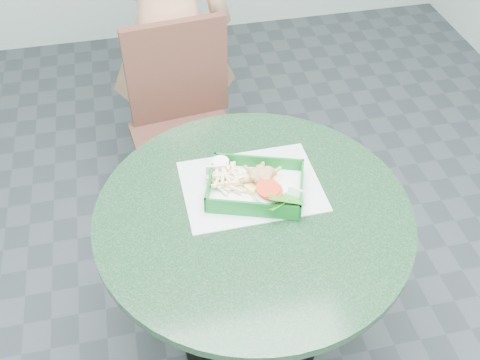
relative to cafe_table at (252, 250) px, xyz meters
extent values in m
cube|color=#303335|center=(0.00, 0.00, -0.58)|extent=(4.00, 5.00, 0.02)
cylinder|color=black|center=(0.00, 0.00, -0.57)|extent=(0.52, 0.52, 0.02)
cylinder|color=black|center=(0.00, 0.00, -0.20)|extent=(0.10, 0.10, 0.70)
cylinder|color=#203724|center=(0.00, 0.00, 0.15)|extent=(0.97, 0.97, 0.03)
cube|color=#4F2A1A|center=(-0.11, 0.71, -0.13)|extent=(0.43, 0.43, 0.04)
cube|color=#4F2A1A|center=(-0.11, 0.91, 0.12)|extent=(0.43, 0.04, 0.46)
cube|color=#4F2A1A|center=(-0.30, 0.53, -0.37)|extent=(0.04, 0.04, 0.43)
cube|color=#4F2A1A|center=(0.07, 0.53, -0.37)|extent=(0.04, 0.04, 0.43)
cube|color=#4F2A1A|center=(-0.30, 0.90, -0.37)|extent=(0.04, 0.04, 0.43)
cube|color=#4F2A1A|center=(0.07, 0.90, -0.37)|extent=(0.04, 0.04, 0.43)
imported|color=#EFAB7F|center=(-0.12, 1.09, 0.27)|extent=(0.64, 0.44, 1.71)
cube|color=silver|center=(0.02, 0.10, 0.17)|extent=(0.43, 0.33, 0.00)
cube|color=#0A651E|center=(0.02, 0.07, 0.18)|extent=(0.29, 0.21, 0.01)
cube|color=white|center=(0.02, 0.07, 0.18)|extent=(0.28, 0.20, 0.00)
cube|color=#0A651E|center=(0.02, 0.17, 0.21)|extent=(0.29, 0.01, 0.05)
cube|color=#0A651E|center=(0.02, -0.03, 0.21)|extent=(0.29, 0.01, 0.05)
cube|color=#0A651E|center=(0.16, 0.07, 0.21)|extent=(0.01, 0.21, 0.05)
cube|color=#0A651E|center=(-0.12, 0.07, 0.21)|extent=(0.01, 0.21, 0.05)
cylinder|color=#F5C660|center=(0.04, 0.09, 0.20)|extent=(0.12, 0.12, 0.02)
cylinder|color=white|center=(-0.10, 0.14, 0.22)|extent=(0.05, 0.05, 0.03)
cylinder|color=white|center=(-0.10, 0.14, 0.23)|extent=(0.05, 0.05, 0.00)
cylinder|color=white|center=(0.07, 0.03, 0.20)|extent=(0.09, 0.09, 0.03)
torus|color=silver|center=(0.07, 0.03, 0.22)|extent=(0.08, 0.08, 0.01)
cylinder|color=red|center=(0.07, 0.03, 0.23)|extent=(0.08, 0.08, 0.01)
camera|label=1|loc=(-0.29, -1.12, 1.44)|focal=42.00mm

